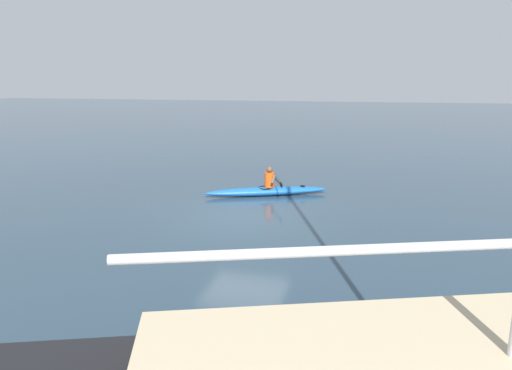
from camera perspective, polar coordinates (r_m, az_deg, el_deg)
The scene contains 3 objects.
ground_plane at distance 14.07m, azimuth -1.40°, elevation -3.88°, with size 160.00×160.00×0.00m, color #283D4C.
kayak at distance 16.54m, azimuth 1.32°, elevation -0.77°, with size 4.28×2.31×0.31m.
kayaker at distance 16.46m, azimuth 1.75°, elevation 0.81°, with size 1.04×2.28×0.74m.
Camera 1 is at (-3.72, 12.95, 4.03)m, focal length 32.38 mm.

